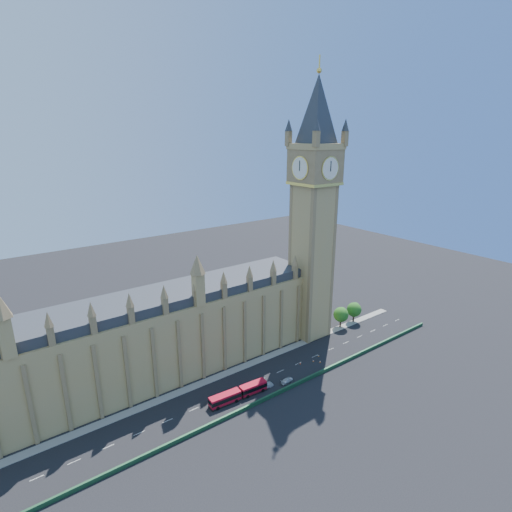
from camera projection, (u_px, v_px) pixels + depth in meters
ground at (251, 384)px, 124.72m from camera, size 400.00×400.00×0.00m
palace_westminster at (144, 340)px, 123.38m from camera, size 120.00×20.00×28.00m
elizabeth_tower at (314, 194)px, 141.32m from camera, size 20.59×20.59×105.00m
bridge_parapet at (269, 397)px, 117.62m from camera, size 160.00×0.60×1.20m
kerb_north at (234, 370)px, 132.00m from camera, size 160.00×3.00×0.16m
tree_east_near at (341, 314)px, 160.58m from camera, size 6.00×6.00×8.50m
tree_east_far at (354, 309)px, 165.14m from camera, size 6.00×6.00×8.50m
red_bus at (239, 394)px, 117.52m from camera, size 18.79×4.04×3.17m
car_grey at (253, 390)px, 120.50m from camera, size 4.67×2.24×1.54m
car_silver at (265, 385)px, 122.76m from camera, size 5.15×2.22×1.65m
car_white at (287, 380)px, 125.55m from camera, size 4.74×2.40×1.32m
cone_a at (300, 363)px, 135.66m from camera, size 0.58×0.58×0.76m
cone_b at (320, 362)px, 136.62m from camera, size 0.46×0.46×0.64m
cone_c at (313, 361)px, 137.14m from camera, size 0.43×0.43×0.64m
cone_d at (319, 356)px, 140.23m from camera, size 0.46×0.46×0.63m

